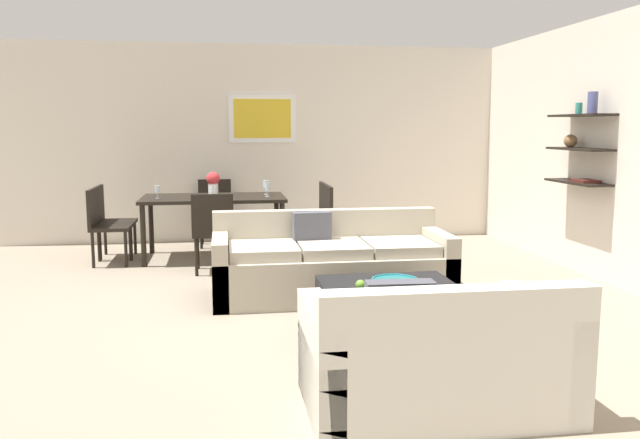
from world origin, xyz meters
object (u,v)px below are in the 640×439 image
Objects in this scene: dining_chair_left_far at (109,216)px; wine_glass_right_near at (268,187)px; sofa_beige at (331,266)px; wine_glass_foot at (213,190)px; wine_glass_right_far at (266,184)px; dining_chair_right_far at (314,212)px; apple_on_coffee_table at (360,285)px; dining_chair_head at (215,208)px; centerpiece_vase at (213,183)px; loveseat_white at (435,358)px; dining_table at (214,202)px; dining_chair_left_near at (103,221)px; coffee_table at (391,311)px; wine_glass_left_near at (158,190)px; decorative_bowl at (395,283)px; dining_chair_foot at (213,228)px; dining_chair_right_near at (319,217)px.

wine_glass_right_near is (1.90, -0.33, 0.36)m from dining_chair_left_far.
sofa_beige is 13.06× the size of wine_glass_foot.
wine_glass_right_far is at bearing -2.87° from dining_chair_left_far.
wine_glass_right_far reaches higher than wine_glass_right_near.
dining_chair_left_far and dining_chair_right_far have the same top height.
wine_glass_right_far is at bearing 97.91° from apple_on_coffee_table.
dining_chair_left_far and dining_chair_head have the same top height.
apple_on_coffee_table is 0.25× the size of centerpiece_vase.
dining_chair_left_far is at bearing 118.29° from loveseat_white.
dining_chair_left_near is (-1.26, -0.21, -0.17)m from dining_table.
sofa_beige is at bearing -77.73° from wine_glass_right_far.
coffee_table is 6.96× the size of wine_glass_left_near.
centerpiece_vase is at bearing 5.93° from wine_glass_left_near.
wine_glass_right_far reaches higher than decorative_bowl.
coffee_table is 4.32m from dining_chair_head.
centerpiece_vase is at bearing 7.36° from dining_chair_left_near.
dining_table is (-1.37, 3.21, 0.49)m from coffee_table.
wine_glass_right_near is at bearing 98.22° from loveseat_white.
wine_glass_right_far reaches higher than dining_chair_right_far.
dining_chair_head is 2.93× the size of centerpiece_vase.
apple_on_coffee_table is 0.09× the size of dining_chair_left_near.
wine_glass_right_near is (0.64, 0.29, -0.01)m from wine_glass_foot.
loveseat_white is 18.97× the size of apple_on_coffee_table.
coffee_table is 3.19m from wine_glass_foot.
dining_chair_head is (0.00, 0.88, -0.17)m from dining_table.
sofa_beige is 2.48× the size of dining_chair_left_near.
dining_chair_left_near is (-2.37, 3.05, 0.09)m from apple_on_coffee_table.
wine_glass_right_near is at bearing 49.78° from dining_chair_foot.
dining_chair_left_far is 0.78m from wine_glass_left_near.
dining_chair_left_near is (-2.62, 3.00, 0.31)m from coffee_table.
coffee_table is at bearing 101.17° from decorative_bowl.
sofa_beige is 6.12× the size of decorative_bowl.
dining_chair_left_near is 1.94m from wine_glass_right_near.
sofa_beige is at bearing -76.26° from wine_glass_right_near.
dining_chair_head is at bearing 90.00° from dining_table.
dining_chair_right_near reaches higher than sofa_beige.
dining_chair_right_near is at bearing -90.00° from dining_chair_right_far.
dining_chair_left_near is at bearing -170.43° from dining_table.
sofa_beige is 12.25× the size of wine_glass_right_far.
decorative_bowl is 2.14× the size of wine_glass_right_near.
decorative_bowl is 3.55m from dining_table.
wine_glass_foot is 1.12× the size of wine_glass_left_near.
dining_chair_foot is at bearing -130.22° from wine_glass_right_near.
decorative_bowl is 3.20m from wine_glass_foot.
sofa_beige is at bearing -55.10° from wine_glass_foot.
wine_glass_right_near is (1.90, 0.10, 0.36)m from dining_chair_left_near.
wine_glass_right_far is 1.20× the size of wine_glass_left_near.
wine_glass_right_far reaches higher than dining_chair_left_far.
centerpiece_vase reaches higher than dining_table.
apple_on_coffee_table is at bearing -52.17° from dining_chair_left_near.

